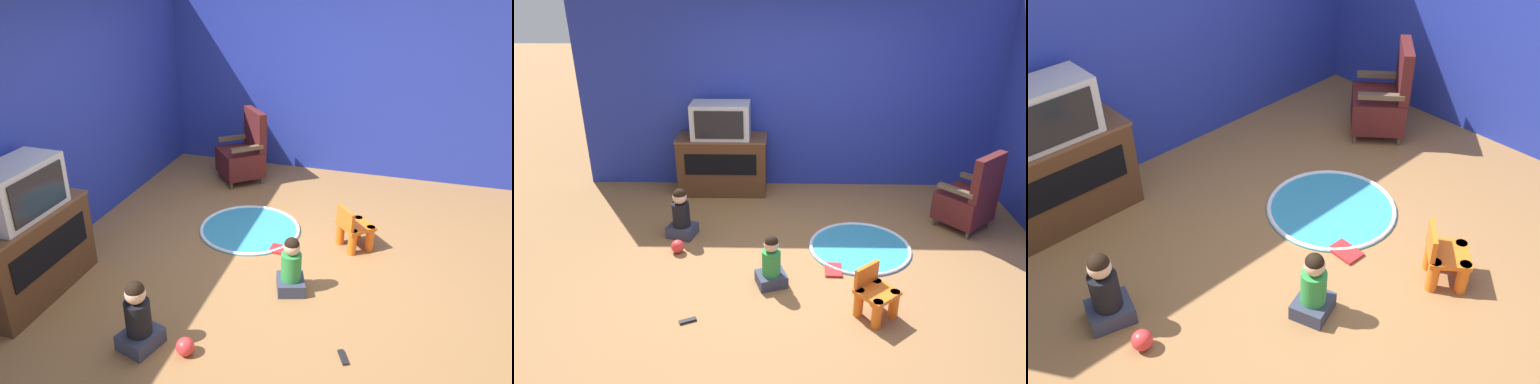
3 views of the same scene
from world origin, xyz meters
TOP-DOWN VIEW (x-y plane):
  - ground_plane at (0.00, 0.00)m, footprint 30.00×30.00m
  - wall_back at (-0.18, 2.14)m, footprint 5.65×0.12m
  - wall_right at (2.59, -0.40)m, footprint 0.12×5.20m
  - tv_cabinet at (-1.10, 1.82)m, footprint 1.18×0.49m
  - television at (-1.10, 1.80)m, footprint 0.75×0.41m
  - black_armchair at (1.84, 0.86)m, footprint 0.75×0.74m
  - yellow_kid_chair at (0.50, -0.77)m, footprint 0.43×0.43m
  - play_mat at (0.54, 0.36)m, footprint 1.12×1.12m
  - child_watching_left at (-0.41, -0.33)m, footprint 0.33×0.31m
  - child_watching_center at (-1.45, 0.59)m, footprint 0.36×0.33m
  - toy_ball at (-1.43, 0.23)m, footprint 0.14×0.14m
  - book at (0.21, -0.09)m, footprint 0.18×0.25m
  - remote_control at (-1.13, -0.91)m, footprint 0.15×0.10m

SIDE VIEW (x-z plane):
  - ground_plane at x=0.00m, z-range 0.00..0.00m
  - play_mat at x=0.54m, z-range -0.01..0.03m
  - remote_control at x=-1.13m, z-range 0.00..0.02m
  - book at x=0.21m, z-range 0.00..0.02m
  - toy_ball at x=-1.43m, z-range 0.00..0.14m
  - yellow_kid_chair at x=0.50m, z-range -0.03..0.42m
  - child_watching_left at x=-0.41m, z-range -0.04..0.50m
  - child_watching_center at x=-1.45m, z-range -0.04..0.54m
  - black_armchair at x=1.84m, z-range -0.11..0.84m
  - tv_cabinet at x=-1.10m, z-range 0.01..0.79m
  - television at x=-1.10m, z-range 0.77..1.23m
  - wall_right at x=2.59m, z-range 0.00..2.57m
  - wall_back at x=-0.18m, z-range 0.00..2.57m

